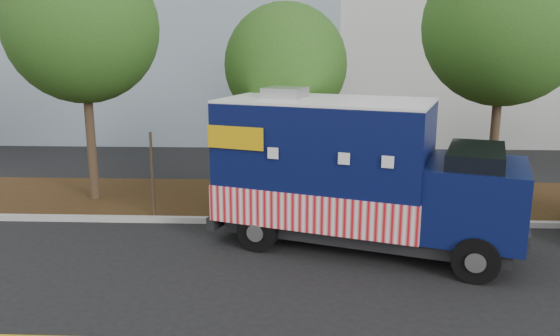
{
  "coord_description": "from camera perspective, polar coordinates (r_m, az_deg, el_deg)",
  "views": [
    {
      "loc": [
        0.42,
        -12.26,
        4.65
      ],
      "look_at": [
        -0.12,
        0.6,
        1.69
      ],
      "focal_mm": 35.0,
      "sensor_mm": 36.0,
      "label": 1
    }
  ],
  "objects": [
    {
      "name": "tree_c",
      "position": [
        16.82,
        22.38,
        13.6
      ],
      "size": [
        4.49,
        4.49,
        7.37
      ],
      "color": "#38281C",
      "rests_on": "ground"
    },
    {
      "name": "tree_a",
      "position": [
        16.55,
        -19.97,
        13.62
      ],
      "size": [
        4.21,
        4.21,
        7.17
      ],
      "color": "#38281C",
      "rests_on": "ground"
    },
    {
      "name": "sign_post",
      "position": [
        14.77,
        -13.18,
        -0.91
      ],
      "size": [
        0.06,
        0.06,
        2.4
      ],
      "primitive_type": "cube",
      "color": "#473828",
      "rests_on": "ground"
    },
    {
      "name": "ground",
      "position": [
        13.11,
        0.41,
        -7.82
      ],
      "size": [
        120.0,
        120.0,
        0.0
      ],
      "primitive_type": "plane",
      "color": "black",
      "rests_on": "ground"
    },
    {
      "name": "food_truck",
      "position": [
        12.66,
        7.37,
        -0.88
      ],
      "size": [
        7.32,
        4.56,
        3.64
      ],
      "rotation": [
        0.0,
        0.0,
        -0.33
      ],
      "color": "black",
      "rests_on": "ground"
    },
    {
      "name": "tree_b",
      "position": [
        15.38,
        0.58,
        10.69
      ],
      "size": [
        3.41,
        3.41,
        5.76
      ],
      "color": "#38281C",
      "rests_on": "ground"
    },
    {
      "name": "curb",
      "position": [
        14.41,
        0.6,
        -5.57
      ],
      "size": [
        120.0,
        0.18,
        0.15
      ],
      "primitive_type": "cube",
      "color": "#9E9E99",
      "rests_on": "ground"
    },
    {
      "name": "mulch_strip",
      "position": [
        16.41,
        0.84,
        -3.24
      ],
      "size": [
        120.0,
        4.0,
        0.15
      ],
      "primitive_type": "cube",
      "color": "black",
      "rests_on": "ground"
    }
  ]
}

